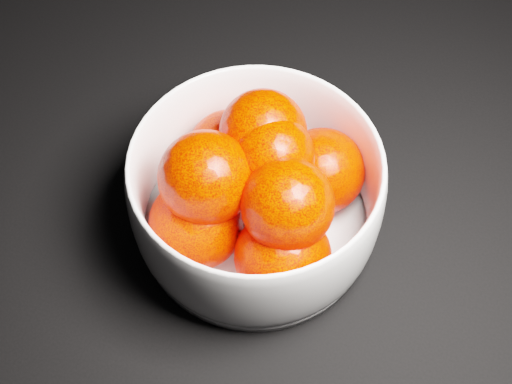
% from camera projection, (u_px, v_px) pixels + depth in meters
% --- Properties ---
extents(bowl, '(0.20, 0.20, 0.10)m').
position_uv_depth(bowl, '(256.00, 195.00, 0.55)').
color(bowl, white).
rests_on(bowl, ground).
extents(orange_pile, '(0.15, 0.15, 0.11)m').
position_uv_depth(orange_pile, '(256.00, 187.00, 0.54)').
color(orange_pile, '#FF1900').
rests_on(orange_pile, bowl).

